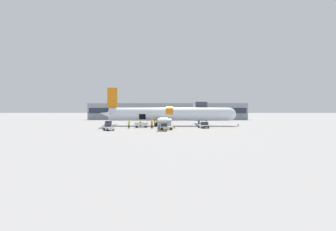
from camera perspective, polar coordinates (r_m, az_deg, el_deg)
The scene contains 19 objects.
ground_plane at distance 48.93m, azimuth -1.13°, elevation -3.47°, with size 500.00×500.00×0.00m, color gray.
apron_marking_line at distance 43.18m, azimuth 2.26°, elevation -4.13°, with size 25.13×1.32×0.01m.
terminal_strip at distance 94.09m, azimuth -0.16°, elevation 1.16°, with size 70.31×8.67×7.27m.
jet_bridge_stub at distance 62.30m, azimuth 8.68°, elevation 2.23°, with size 3.19×10.43×6.56m.
airplane at distance 55.70m, azimuth -0.04°, elevation 0.26°, with size 36.18×28.80×10.33m.
baggage_tug_lead at distance 44.61m, azimuth -16.16°, elevation -3.26°, with size 2.49×2.52×1.40m.
baggage_tug_mid at distance 48.49m, azimuth -16.34°, elevation -2.71°, with size 2.04×2.71×1.76m.
baggage_tug_rear at distance 49.20m, azimuth 9.87°, elevation -2.71°, with size 2.53×3.18×1.48m.
baggage_tug_spare at distance 44.27m, azimuth -0.62°, elevation -3.22°, with size 2.92×1.83×1.38m.
baggage_cart_loading at distance 50.71m, azimuth -7.35°, elevation -2.62°, with size 4.07×2.42×1.22m.
ground_crew_loader_a at distance 52.76m, azimuth -3.69°, elevation -2.06°, with size 0.57×0.60×1.82m.
ground_crew_loader_b at distance 50.13m, azimuth -4.60°, elevation -2.29°, with size 0.41×0.61×1.76m.
ground_crew_driver at distance 47.99m, azimuth -4.45°, elevation -2.44°, with size 0.55×0.60×1.79m.
ground_crew_supervisor at distance 48.95m, azimuth -10.79°, elevation -2.40°, with size 0.56×0.56×1.76m.
ground_crew_helper at distance 53.44m, azimuth -7.62°, elevation -2.17°, with size 0.54×0.36×1.57m.
ground_crew_marshal at distance 52.02m, azimuth -4.45°, elevation -2.16°, with size 0.56×0.56×1.74m.
safety_cone_nose at distance 58.12m, azimuth 18.88°, elevation -2.39°, with size 0.57×0.57×0.79m.
safety_cone_engine_left at distance 41.10m, azimuth -0.96°, elevation -3.98°, with size 0.64×0.64×0.68m.
safety_cone_wingtip at distance 48.12m, azimuth 1.79°, elevation -3.16°, with size 0.49×0.49×0.71m.
Camera 1 is at (1.71, -48.71, 4.27)m, focal length 22.00 mm.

